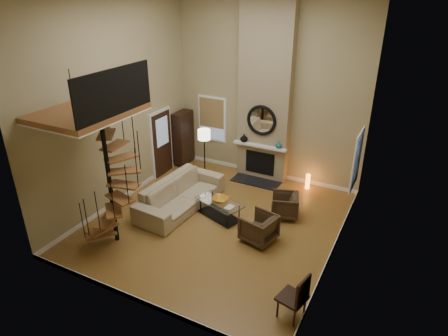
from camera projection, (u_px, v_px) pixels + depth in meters
The scene contains 32 objects.
ground at pixel (217, 222), 10.39m from camera, with size 6.00×6.50×0.01m, color #A57735.
back_wall at pixel (268, 91), 11.82m from camera, with size 6.00×0.02×5.50m, color tan.
front_wall at pixel (124, 178), 6.60m from camera, with size 6.00×0.02×5.50m, color tan.
left_wall at pixel (116, 105), 10.46m from camera, with size 0.02×6.50×5.50m, color tan.
right_wall at pixel (347, 144), 7.97m from camera, with size 0.02×6.50×5.50m, color tan.
baseboard_back at pixel (264, 172), 12.96m from camera, with size 6.00×0.02×0.12m, color white.
baseboard_front at pixel (139, 300), 7.76m from camera, with size 6.00×0.02×0.12m, color white.
baseboard_left at pixel (127, 195), 11.60m from camera, with size 0.02×6.50×0.12m, color white.
baseboard_right at pixel (331, 253), 9.12m from camera, with size 0.02×6.50×0.12m, color white.
chimney_breast at pixel (265, 92), 11.67m from camera, with size 1.60×0.38×5.50m, color #907F5D.
hearth at pixel (256, 182), 12.44m from camera, with size 1.50×0.60×0.04m, color black.
firebox at pixel (260, 163), 12.45m from camera, with size 0.95×0.02×0.72m, color black.
mantel at pixel (260, 146), 12.13m from camera, with size 1.70×0.18×0.06m, color white.
mirror_frame at pixel (261, 120), 11.84m from camera, with size 0.94×0.94×0.10m, color black.
mirror_disc at pixel (262, 120), 11.84m from camera, with size 0.80×0.80×0.01m, color white.
vase_left at pixel (244, 138), 12.32m from camera, with size 0.24×0.24×0.25m, color black.
vase_right at pixel (279, 145), 11.85m from camera, with size 0.20×0.20×0.21m, color #1A5C5A.
window_back at pixel (212, 118), 13.07m from camera, with size 1.02×0.06×1.52m.
window_right at pixel (357, 159), 10.06m from camera, with size 0.06×1.02×1.52m.
entry_door at pixel (162, 143), 12.61m from camera, with size 0.10×1.05×2.16m.
loft at pixel (91, 110), 8.41m from camera, with size 1.70×2.20×1.09m.
spiral_stair at pixel (109, 174), 8.92m from camera, with size 1.47×1.47×4.06m.
hutch at pixel (183, 137), 13.37m from camera, with size 0.37×0.79×1.76m, color black.
sofa at pixel (181, 194), 10.94m from camera, with size 2.85×1.11×0.83m, color tan.
armchair_near at pixel (287, 205), 10.46m from camera, with size 0.68×0.70×0.64m, color #42301E.
armchair_far at pixel (261, 229), 9.47m from camera, with size 0.74×0.76×0.69m, color #42301E.
coffee_table at pixel (219, 207), 10.52m from camera, with size 1.44×1.04×0.48m.
bowl at pixel (220, 199), 10.47m from camera, with size 0.43×0.43×0.11m, color gold.
book at pixel (229, 207), 10.18m from camera, with size 0.19×0.26×0.02m, color gray.
floor_lamp at pixel (204, 139), 11.95m from camera, with size 0.38×0.38×1.70m.
accent_lamp at pixel (308, 181), 11.95m from camera, with size 0.13×0.13×0.47m, color orange.
side_chair at pixel (296, 297), 7.20m from camera, with size 0.58×0.58×1.00m.
Camera 1 is at (4.19, -7.73, 5.71)m, focal length 31.78 mm.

